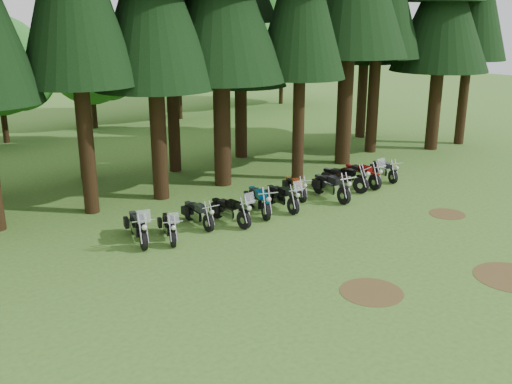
# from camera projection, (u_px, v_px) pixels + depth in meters

# --- Properties ---
(ground) EXTENTS (120.00, 120.00, 0.00)m
(ground) POSITION_uv_depth(u_px,v_px,m) (384.00, 245.00, 19.37)
(ground) COLOR #3C6726
(ground) RESTS_ON ground
(pine_back_4) EXTENTS (4.94, 4.94, 13.78)m
(pine_back_4) POSITION_uv_depth(u_px,v_px,m) (240.00, 0.00, 29.22)
(pine_back_4) COLOR #301F10
(pine_back_4) RESTS_ON ground
(decid_3) EXTENTS (6.12, 5.95, 7.65)m
(decid_3) POSITION_uv_depth(u_px,v_px,m) (3.00, 68.00, 33.92)
(decid_3) COLOR #301F10
(decid_3) RESTS_ON ground
(decid_4) EXTENTS (5.93, 5.76, 7.41)m
(decid_4) POSITION_uv_depth(u_px,v_px,m) (95.00, 64.00, 38.62)
(decid_4) COLOR #301F10
(decid_4) RESTS_ON ground
(decid_5) EXTENTS (8.45, 8.21, 10.56)m
(decid_5) POSITION_uv_depth(u_px,v_px,m) (183.00, 34.00, 41.64)
(decid_5) COLOR #301F10
(decid_5) RESTS_ON ground
(decid_6) EXTENTS (7.06, 6.86, 8.82)m
(decid_6) POSITION_uv_depth(u_px,v_px,m) (244.00, 45.00, 46.84)
(decid_6) COLOR #301F10
(decid_6) RESTS_ON ground
(decid_7) EXTENTS (8.44, 8.20, 10.55)m
(decid_7) POSITION_uv_depth(u_px,v_px,m) (287.00, 31.00, 49.17)
(decid_7) COLOR #301F10
(decid_7) RESTS_ON ground
(dirt_patch_0) EXTENTS (1.80, 1.80, 0.01)m
(dirt_patch_0) POSITION_uv_depth(u_px,v_px,m) (371.00, 292.00, 16.08)
(dirt_patch_0) COLOR #4C3D1E
(dirt_patch_0) RESTS_ON ground
(dirt_patch_1) EXTENTS (1.40, 1.40, 0.01)m
(dirt_patch_1) POSITION_uv_depth(u_px,v_px,m) (447.00, 214.00, 22.44)
(dirt_patch_1) COLOR #4C3D1E
(dirt_patch_1) RESTS_ON ground
(dirt_patch_2) EXTENTS (2.20, 2.20, 0.01)m
(dirt_patch_2) POSITION_uv_depth(u_px,v_px,m) (512.00, 277.00, 16.99)
(dirt_patch_2) COLOR #4C3D1E
(dirt_patch_2) RESTS_ON ground
(motorcycle_0) EXTENTS (0.93, 2.36, 1.50)m
(motorcycle_0) POSITION_uv_depth(u_px,v_px,m) (138.00, 228.00, 19.57)
(motorcycle_0) COLOR black
(motorcycle_0) RESTS_ON ground
(motorcycle_1) EXTENTS (0.98, 2.02, 1.31)m
(motorcycle_1) POSITION_uv_depth(u_px,v_px,m) (169.00, 228.00, 19.76)
(motorcycle_1) COLOR black
(motorcycle_1) RESTS_ON ground
(motorcycle_2) EXTENTS (0.35, 2.11, 0.86)m
(motorcycle_2) POSITION_uv_depth(u_px,v_px,m) (198.00, 214.00, 21.08)
(motorcycle_2) COLOR black
(motorcycle_2) RESTS_ON ground
(motorcycle_3) EXTENTS (0.47, 2.31, 1.45)m
(motorcycle_3) POSITION_uv_depth(u_px,v_px,m) (230.00, 211.00, 21.29)
(motorcycle_3) COLOR black
(motorcycle_3) RESTS_ON ground
(motorcycle_4) EXTENTS (1.00, 2.31, 0.98)m
(motorcycle_4) POSITION_uv_depth(u_px,v_px,m) (259.00, 201.00, 22.40)
(motorcycle_4) COLOR black
(motorcycle_4) RESTS_ON ground
(motorcycle_5) EXTENTS (0.57, 2.29, 1.43)m
(motorcycle_5) POSITION_uv_depth(u_px,v_px,m) (282.00, 198.00, 22.91)
(motorcycle_5) COLOR black
(motorcycle_5) RESTS_ON ground
(motorcycle_6) EXTENTS (0.79, 1.98, 0.84)m
(motorcycle_6) POSITION_uv_depth(u_px,v_px,m) (295.00, 188.00, 24.42)
(motorcycle_6) COLOR black
(motorcycle_6) RESTS_ON ground
(motorcycle_7) EXTENTS (0.51, 2.45, 1.00)m
(motorcycle_7) POSITION_uv_depth(u_px,v_px,m) (331.00, 187.00, 24.20)
(motorcycle_7) COLOR black
(motorcycle_7) RESTS_ON ground
(motorcycle_8) EXTENTS (0.68, 2.41, 0.99)m
(motorcycle_8) POSITION_uv_depth(u_px,v_px,m) (344.00, 179.00, 25.46)
(motorcycle_8) COLOR black
(motorcycle_8) RESTS_ON ground
(motorcycle_9) EXTENTS (0.53, 2.42, 1.52)m
(motorcycle_9) POSITION_uv_depth(u_px,v_px,m) (362.00, 175.00, 26.08)
(motorcycle_9) COLOR black
(motorcycle_9) RESTS_ON ground
(motorcycle_10) EXTENTS (0.75, 2.03, 0.85)m
(motorcycle_10) POSITION_uv_depth(u_px,v_px,m) (384.00, 170.00, 27.12)
(motorcycle_10) COLOR black
(motorcycle_10) RESTS_ON ground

